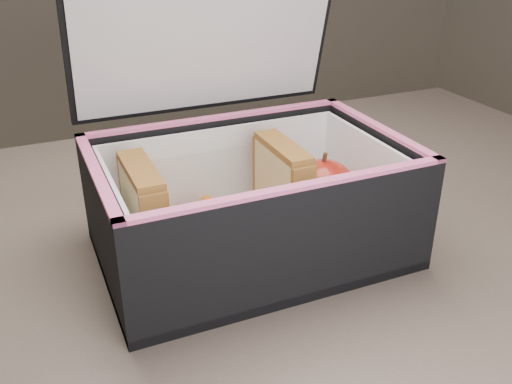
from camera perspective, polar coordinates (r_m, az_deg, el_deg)
kitchen_table at (r=0.69m, az=-0.97°, el=-11.27°), size 1.20×0.80×0.75m
lunch_bag at (r=0.59m, az=-0.68°, el=-0.16°), size 0.31×0.26×0.31m
plastic_tub at (r=0.58m, az=-3.93°, el=-2.16°), size 0.19×0.14×0.08m
sandwich_left at (r=0.55m, az=-11.09°, el=-2.25°), size 0.03×0.09×0.10m
sandwich_right at (r=0.60m, az=2.62°, el=0.35°), size 0.03×0.09×0.10m
carrot_sticks at (r=0.58m, az=-3.53°, el=-4.04°), size 0.05×0.15×0.03m
paper_napkin at (r=0.64m, az=6.39°, el=-2.63°), size 0.08×0.08×0.01m
red_apple at (r=0.62m, az=6.69°, el=0.17°), size 0.09×0.09×0.08m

